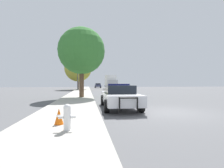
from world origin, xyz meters
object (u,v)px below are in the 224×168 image
object	(u,v)px
tree_sidewalk_far	(78,68)
tree_sidewalk_near	(82,51)
fire_hydrant	(67,116)
police_car	(119,96)
traffic_cone	(59,116)
traffic_light	(86,71)
car_background_distant	(98,85)
box_truck	(111,82)

from	to	relation	value
tree_sidewalk_far	tree_sidewalk_near	xyz separation A→B (m)	(1.46, -21.64, -0.15)
fire_hydrant	police_car	bearing A→B (deg)	63.83
fire_hydrant	tree_sidewalk_near	size ratio (longest dim) A/B	0.11
tree_sidewalk_near	traffic_cone	bearing A→B (deg)	-91.94
traffic_light	police_car	bearing A→B (deg)	-84.67
police_car	car_background_distant	size ratio (longest dim) A/B	1.17
traffic_light	box_truck	world-z (taller)	traffic_light
box_truck	tree_sidewalk_near	bearing A→B (deg)	75.50
fire_hydrant	car_background_distant	distance (m)	48.02
police_car	fire_hydrant	distance (m)	5.58
car_background_distant	tree_sidewalk_far	world-z (taller)	tree_sidewalk_far
box_truck	traffic_light	bearing A→B (deg)	55.44
car_background_distant	tree_sidewalk_near	xyz separation A→B (m)	(-3.71, -35.94, 3.84)
fire_hydrant	tree_sidewalk_far	bearing A→B (deg)	92.44
fire_hydrant	car_background_distant	xyz separation A→B (m)	(3.74, 47.87, 0.21)
fire_hydrant	tree_sidewalk_far	distance (m)	33.87
tree_sidewalk_near	traffic_cone	xyz separation A→B (m)	(-0.38, -11.16, -4.19)
traffic_light	tree_sidewalk_far	bearing A→B (deg)	108.89
box_truck	traffic_cone	xyz separation A→B (m)	(-6.63, -36.90, -1.39)
police_car	traffic_cone	distance (m)	5.10
tree_sidewalk_near	traffic_light	bearing A→B (deg)	89.22
police_car	tree_sidewalk_near	xyz separation A→B (m)	(-2.44, 6.92, 3.86)
police_car	traffic_light	distance (m)	23.94
car_background_distant	tree_sidewalk_far	xyz separation A→B (m)	(-5.17, -14.30, 4.00)
police_car	traffic_cone	bearing A→B (deg)	57.71
traffic_light	car_background_distant	distance (m)	19.77
car_background_distant	box_truck	xyz separation A→B (m)	(2.54, -10.20, 1.04)
fire_hydrant	tree_sidewalk_near	world-z (taller)	tree_sidewalk_near
box_truck	tree_sidewalk_near	xyz separation A→B (m)	(-6.25, -25.74, 2.81)
police_car	box_truck	distance (m)	32.90
tree_sidewalk_near	traffic_cone	size ratio (longest dim) A/B	12.65
box_truck	tree_sidewalk_near	world-z (taller)	tree_sidewalk_near
police_car	box_truck	world-z (taller)	box_truck
police_car	traffic_light	bearing A→B (deg)	-83.37
tree_sidewalk_near	police_car	bearing A→B (deg)	-70.62
fire_hydrant	car_background_distant	size ratio (longest dim) A/B	0.18
tree_sidewalk_far	traffic_cone	bearing A→B (deg)	-88.12
traffic_light	tree_sidewalk_near	xyz separation A→B (m)	(-0.23, -16.72, 0.78)
traffic_light	traffic_cone	size ratio (longest dim) A/B	9.78
fire_hydrant	tree_sidewalk_far	world-z (taller)	tree_sidewalk_far
fire_hydrant	traffic_light	bearing A→B (deg)	89.49
car_background_distant	traffic_cone	distance (m)	47.28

